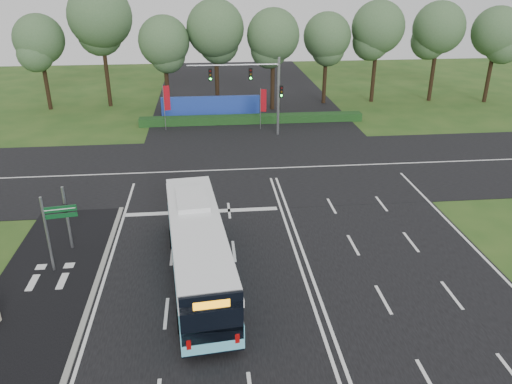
% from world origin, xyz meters
% --- Properties ---
extents(ground, '(120.00, 120.00, 0.00)m').
position_xyz_m(ground, '(0.00, 0.00, 0.00)').
color(ground, '#264C19').
rests_on(ground, ground).
extents(road_main, '(20.00, 120.00, 0.04)m').
position_xyz_m(road_main, '(0.00, 0.00, 0.02)').
color(road_main, black).
rests_on(road_main, ground).
extents(road_cross, '(120.00, 14.00, 0.05)m').
position_xyz_m(road_cross, '(0.00, 12.00, 0.03)').
color(road_cross, black).
rests_on(road_cross, ground).
extents(bike_path, '(5.00, 18.00, 0.06)m').
position_xyz_m(bike_path, '(-12.50, -3.00, 0.03)').
color(bike_path, black).
rests_on(bike_path, ground).
extents(kerb_strip, '(0.25, 18.00, 0.12)m').
position_xyz_m(kerb_strip, '(-10.10, -3.00, 0.06)').
color(kerb_strip, gray).
rests_on(kerb_strip, ground).
extents(city_bus, '(3.58, 11.92, 3.37)m').
position_xyz_m(city_bus, '(-5.14, -2.42, 1.70)').
color(city_bus, '#65CDEA').
rests_on(city_bus, ground).
extents(pedestrian_signal, '(0.33, 0.43, 3.67)m').
position_xyz_m(pedestrian_signal, '(-12.06, 1.21, 2.01)').
color(pedestrian_signal, gray).
rests_on(pedestrian_signal, ground).
extents(street_sign, '(1.59, 0.32, 4.11)m').
position_xyz_m(street_sign, '(-12.12, -0.88, 2.58)').
color(street_sign, gray).
rests_on(street_sign, ground).
extents(banner_flag_left, '(0.60, 0.26, 4.30)m').
position_xyz_m(banner_flag_left, '(-8.14, 22.98, 2.81)').
color(banner_flag_left, gray).
rests_on(banner_flag_left, ground).
extents(banner_flag_mid, '(0.56, 0.21, 3.93)m').
position_xyz_m(banner_flag_mid, '(0.80, 22.27, 2.59)').
color(banner_flag_mid, gray).
rests_on(banner_flag_mid, ground).
extents(traffic_light_gantry, '(8.41, 0.28, 7.00)m').
position_xyz_m(traffic_light_gantry, '(0.21, 20.50, 4.66)').
color(traffic_light_gantry, gray).
rests_on(traffic_light_gantry, ground).
extents(hedge, '(22.00, 1.20, 0.80)m').
position_xyz_m(hedge, '(0.00, 24.50, 0.40)').
color(hedge, '#153413').
rests_on(hedge, ground).
extents(blue_hoarding, '(10.00, 0.30, 2.20)m').
position_xyz_m(blue_hoarding, '(-4.00, 27.00, 1.10)').
color(blue_hoarding, '#1E3AA4').
rests_on(blue_hoarding, ground).
extents(eucalyptus_row, '(54.08, 9.40, 12.84)m').
position_xyz_m(eucalyptus_row, '(2.17, 31.27, 8.12)').
color(eucalyptus_row, black).
rests_on(eucalyptus_row, ground).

